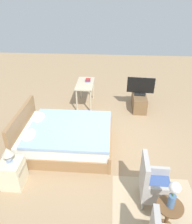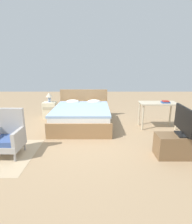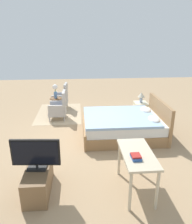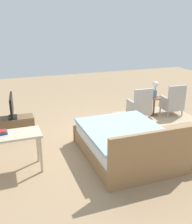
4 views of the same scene
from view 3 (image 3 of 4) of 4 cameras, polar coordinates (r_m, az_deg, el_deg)
name	(u,v)px [view 3 (image 3 of 4)]	position (r m, az deg, el deg)	size (l,w,h in m)	color
ground_plane	(91,138)	(5.86, -1.44, -6.76)	(16.00, 16.00, 0.00)	#A38460
floor_rug	(59,113)	(7.71, -9.58, -0.30)	(2.10, 1.50, 0.01)	tan
bed	(124,125)	(5.93, 7.29, -3.41)	(1.65, 2.11, 0.96)	#997047
armchair_by_window_left	(61,98)	(8.11, -9.01, 3.57)	(0.58, 0.58, 0.92)	#ADA8A3
armchair_by_window_right	(59,108)	(7.06, -9.62, 1.05)	(0.55, 0.55, 0.92)	#ADA8A3
side_table	(56,104)	(7.61, -10.38, 2.11)	(0.40, 0.40, 0.55)	brown
flower_vase	(55,90)	(7.47, -10.61, 5.74)	(0.17, 0.17, 0.48)	#4C709E
nightstand	(140,111)	(7.18, 11.46, 0.36)	(0.44, 0.41, 0.55)	beige
table_lamp	(141,96)	(7.03, 11.74, 4.13)	(0.22, 0.22, 0.33)	#9EADC6
tv_stand	(38,180)	(4.10, -14.80, -16.75)	(0.96, 0.40, 0.46)	brown
tv_flatscreen	(36,154)	(3.82, -15.49, -10.53)	(0.22, 0.81, 0.55)	black
vanity_desk	(137,159)	(3.83, 10.68, -11.85)	(1.04, 0.52, 0.75)	beige
book_stack	(136,157)	(3.60, 10.37, -11.40)	(0.22, 0.15, 0.07)	#284C8E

